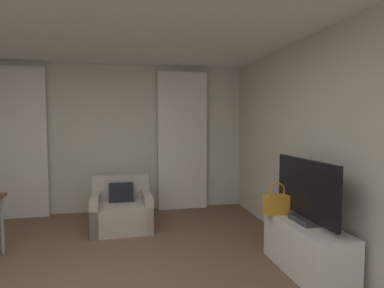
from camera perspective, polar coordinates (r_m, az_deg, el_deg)
wall_window at (r=5.71m, az=-15.70°, el=0.92°), size 5.12×0.06×2.60m
wall_right at (r=3.43m, az=26.90°, el=-1.31°), size 0.06×6.12×2.60m
curtain_left_panel at (r=5.85m, az=-29.34°, el=0.13°), size 0.90×0.06×2.50m
curtain_right_panel at (r=5.66m, az=-1.76°, el=0.53°), size 0.90×0.06×2.50m
armchair at (r=4.89m, az=-12.81°, el=-11.90°), size 0.90×0.83×0.76m
tv_console at (r=3.66m, az=20.28°, el=-17.51°), size 0.45×1.12×0.53m
tv_flatscreen at (r=3.52m, az=20.14°, el=-8.36°), size 0.20×1.09×0.67m
handbag_primary at (r=3.78m, az=15.34°, el=-10.53°), size 0.30×0.14×0.37m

